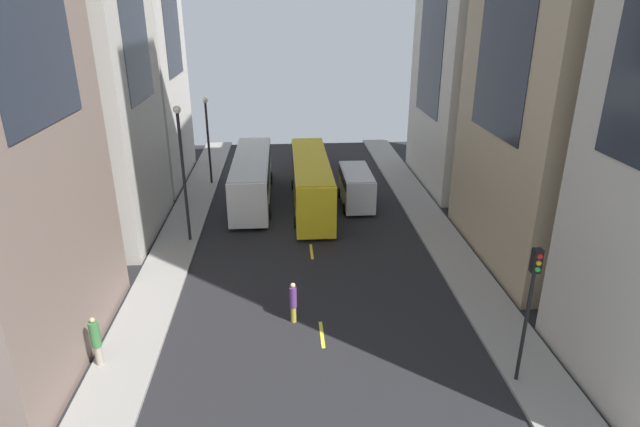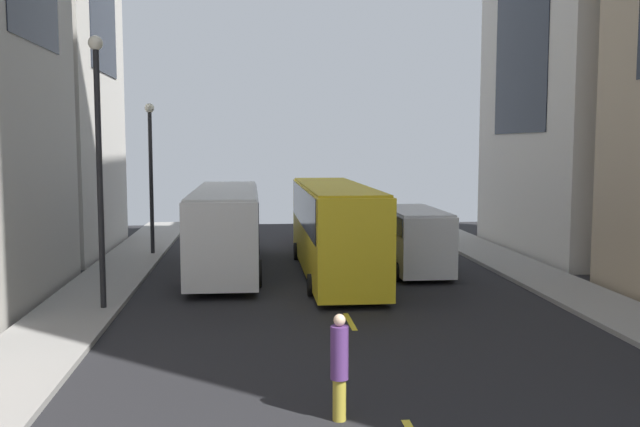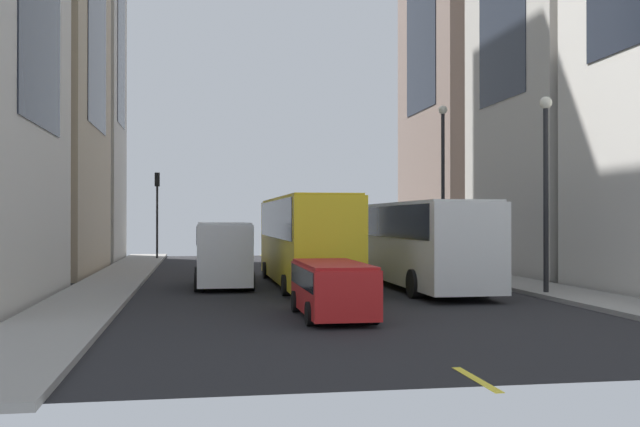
% 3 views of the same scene
% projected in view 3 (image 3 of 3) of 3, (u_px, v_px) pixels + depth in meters
% --- Properties ---
extents(ground_plane, '(43.01, 43.01, 0.00)m').
position_uv_depth(ground_plane, '(302.00, 279.00, 33.13)').
color(ground_plane, black).
extents(sidewalk_west, '(2.58, 44.00, 0.15)m').
position_uv_depth(sidewalk_west, '(475.00, 275.00, 34.48)').
color(sidewalk_west, gray).
rests_on(sidewalk_west, ground).
extents(sidewalk_east, '(2.58, 44.00, 0.15)m').
position_uv_depth(sidewalk_east, '(115.00, 280.00, 31.78)').
color(sidewalk_east, gray).
rests_on(sidewalk_east, ground).
extents(lane_stripe_0, '(0.16, 2.00, 0.01)m').
position_uv_depth(lane_stripe_0, '(262.00, 256.00, 53.85)').
color(lane_stripe_0, yellow).
rests_on(lane_stripe_0, ground).
extents(lane_stripe_1, '(0.16, 2.00, 0.01)m').
position_uv_depth(lane_stripe_1, '(274.00, 262.00, 45.56)').
color(lane_stripe_1, yellow).
rests_on(lane_stripe_1, ground).
extents(lane_stripe_2, '(0.16, 2.00, 0.01)m').
position_uv_depth(lane_stripe_2, '(291.00, 272.00, 37.27)').
color(lane_stripe_2, yellow).
rests_on(lane_stripe_2, ground).
extents(lane_stripe_3, '(0.16, 2.00, 0.01)m').
position_uv_depth(lane_stripe_3, '(317.00, 287.00, 28.99)').
color(lane_stripe_3, yellow).
rests_on(lane_stripe_3, ground).
extents(lane_stripe_4, '(0.16, 2.00, 0.01)m').
position_uv_depth(lane_stripe_4, '(365.00, 315.00, 20.70)').
color(lane_stripe_4, yellow).
rests_on(lane_stripe_4, ground).
extents(lane_stripe_5, '(0.16, 2.00, 0.01)m').
position_uv_depth(lane_stripe_5, '(476.00, 379.00, 12.42)').
color(lane_stripe_5, yellow).
rests_on(lane_stripe_5, ground).
extents(city_bus_white, '(2.80, 12.03, 3.35)m').
position_uv_depth(city_bus_white, '(417.00, 237.00, 28.98)').
color(city_bus_white, silver).
rests_on(city_bus_white, ground).
extents(streetcar_yellow, '(2.70, 12.40, 3.59)m').
position_uv_depth(streetcar_yellow, '(304.00, 234.00, 29.86)').
color(streetcar_yellow, yellow).
rests_on(streetcar_yellow, ground).
extents(delivery_van_white, '(2.25, 5.34, 2.58)m').
position_uv_depth(delivery_van_white, '(223.00, 249.00, 29.18)').
color(delivery_van_white, white).
rests_on(delivery_van_white, ground).
extents(car_red_0, '(1.88, 4.56, 1.52)m').
position_uv_depth(car_red_0, '(332.00, 285.00, 20.18)').
color(car_red_0, red).
rests_on(car_red_0, ground).
extents(pedestrian_crossing_near, '(0.40, 0.40, 2.18)m').
position_uv_depth(pedestrian_crossing_near, '(409.00, 240.00, 48.61)').
color(pedestrian_crossing_near, gray).
rests_on(pedestrian_crossing_near, ground).
extents(pedestrian_waiting_curb, '(0.34, 0.34, 2.03)m').
position_uv_depth(pedestrian_waiting_curb, '(296.00, 246.00, 44.65)').
color(pedestrian_waiting_curb, gold).
rests_on(pedestrian_waiting_curb, ground).
extents(traffic_light_near_corner, '(0.32, 0.44, 5.61)m').
position_uv_depth(traffic_light_near_corner, '(157.00, 198.00, 48.00)').
color(traffic_light_near_corner, black).
rests_on(traffic_light_near_corner, ground).
extents(streetlamp_near, '(0.44, 0.44, 6.89)m').
position_uv_depth(streetlamp_near, '(546.00, 172.00, 25.77)').
color(streetlamp_near, black).
rests_on(streetlamp_near, ground).
extents(streetlamp_far, '(0.44, 0.44, 8.25)m').
position_uv_depth(streetlamp_far, '(443.00, 171.00, 36.61)').
color(streetlamp_far, black).
rests_on(streetlamp_far, ground).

